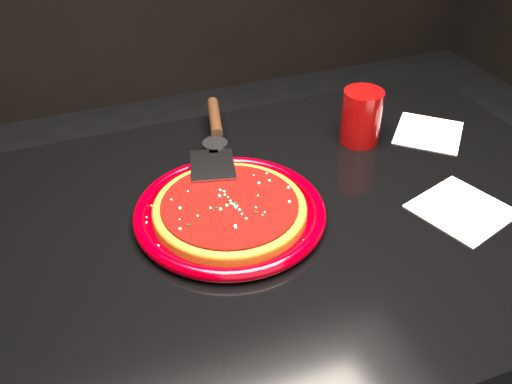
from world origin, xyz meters
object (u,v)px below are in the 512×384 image
ramekin (215,151)px  plate (230,212)px  pizza_server (215,137)px  cup (361,117)px  table (275,354)px

ramekin → plate: bearing=-100.3°
plate → pizza_server: size_ratio=0.96×
plate → cup: 0.37m
plate → ramekin: (0.03, 0.19, 0.01)m
cup → ramekin: bearing=172.5°
pizza_server → cup: 0.30m
pizza_server → cup: size_ratio=3.04×
pizza_server → table: bearing=-65.7°
cup → ramekin: size_ratio=2.26×
table → ramekin: 0.45m
table → plate: bearing=160.2°
pizza_server → plate: bearing=-87.0°
cup → pizza_server: bearing=169.9°
table → ramekin: (-0.05, 0.22, 0.39)m
table → cup: size_ratio=10.52×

